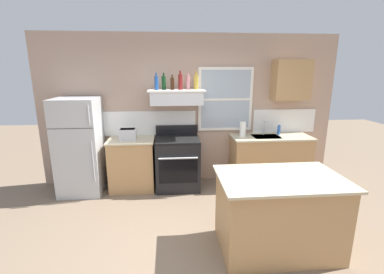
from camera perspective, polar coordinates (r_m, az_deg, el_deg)
name	(u,v)px	position (r m, az deg, el deg)	size (l,w,h in m)	color
ground_plane	(205,254)	(3.40, 2.85, -23.52)	(16.00, 16.00, 0.00)	#7A6651
back_wall	(192,110)	(4.96, -0.11, 5.74)	(5.40, 0.11, 2.70)	tan
refrigerator	(80,146)	(4.92, -22.74, -1.86)	(0.70, 0.72, 1.63)	#B7BABC
counter_left_of_stove	(132,164)	(4.89, -12.55, -5.58)	(0.79, 0.63, 0.91)	tan
toaster	(128,134)	(4.70, -13.48, 0.60)	(0.30, 0.20, 0.19)	silver
stove_range	(178,163)	(4.81, -3.08, -5.48)	(0.76, 0.69, 1.09)	black
range_hood_shelf	(177,97)	(4.65, -3.31, 8.51)	(0.96, 0.52, 0.24)	silver
bottle_blue_liqueur	(156,83)	(4.61, -7.58, 11.36)	(0.07, 0.07, 0.28)	#1E478C
bottle_dark_green_wine	(164,83)	(4.66, -6.02, 11.43)	(0.07, 0.07, 0.28)	#143819
bottle_brown_stout	(172,83)	(4.64, -4.22, 11.28)	(0.06, 0.06, 0.25)	#381E0F
bottle_red_label_wine	(180,82)	(4.64, -2.49, 11.66)	(0.07, 0.07, 0.32)	maroon
bottle_rose_pink	(188,83)	(4.69, -0.81, 11.50)	(0.07, 0.07, 0.28)	#C67F84
bottle_champagne_gold_foil	(196,82)	(4.70, 0.88, 11.61)	(0.08, 0.08, 0.30)	#B29333
counter_right_with_sink	(269,160)	(5.18, 16.11, -4.66)	(1.43, 0.63, 0.91)	tan
sink_faucet	(264,126)	(5.07, 15.15, 2.36)	(0.03, 0.17, 0.28)	silver
paper_towel_roll	(243,129)	(4.86, 10.76, 1.62)	(0.11, 0.11, 0.27)	white
dish_soap_bottle	(279,130)	(5.20, 17.98, 1.47)	(0.06, 0.06, 0.18)	blue
kitchen_island	(278,213)	(3.39, 17.79, -15.17)	(1.40, 0.90, 0.91)	tan
upper_cabinet_right	(291,80)	(5.19, 20.33, 11.32)	(0.64, 0.32, 0.70)	tan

